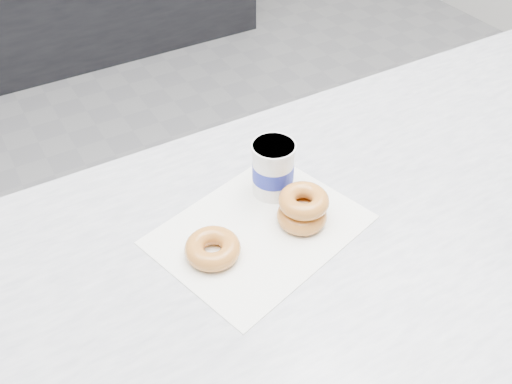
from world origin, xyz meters
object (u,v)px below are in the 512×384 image
(donut_stack, at_px, (303,208))
(counter, at_px, (323,368))
(donut_single, at_px, (213,248))
(coffee_cup, at_px, (273,169))

(donut_stack, bearing_deg, counter, -42.21)
(counter, height_order, donut_single, donut_single)
(donut_stack, xyz_separation_m, coffee_cup, (-0.00, 0.09, 0.02))
(coffee_cup, bearing_deg, counter, -75.00)
(coffee_cup, bearing_deg, donut_stack, -94.94)
(donut_stack, bearing_deg, coffee_cup, 91.40)
(donut_single, xyz_separation_m, coffee_cup, (0.17, 0.09, 0.04))
(donut_single, distance_m, coffee_cup, 0.19)
(donut_single, xyz_separation_m, donut_stack, (0.17, -0.01, 0.01))
(donut_single, distance_m, donut_stack, 0.17)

